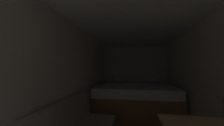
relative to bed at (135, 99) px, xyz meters
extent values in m
cube|color=beige|center=(0.00, 0.93, 0.63)|extent=(2.33, 0.05, 2.06)
cube|color=beige|center=(-1.14, -1.49, 0.63)|extent=(0.05, 4.79, 2.06)
cube|color=beige|center=(1.14, -1.49, 0.63)|extent=(0.05, 4.79, 2.06)
cube|color=white|center=(0.00, -1.49, 1.68)|extent=(2.33, 4.79, 0.05)
cube|color=olive|center=(0.00, -0.01, -0.12)|extent=(2.11, 1.73, 0.56)
cube|color=white|center=(0.00, -0.01, 0.27)|extent=(2.07, 1.69, 0.22)
ellipsoid|color=white|center=(-0.47, 0.66, 0.48)|extent=(0.50, 0.28, 0.18)
ellipsoid|color=white|center=(0.47, 0.66, 0.48)|extent=(0.50, 0.28, 0.18)
cube|color=#A8998E|center=(-1.03, -2.24, 0.14)|extent=(0.12, 2.28, 0.48)
camera|label=1|loc=(-0.05, -3.82, 0.85)|focal=21.00mm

